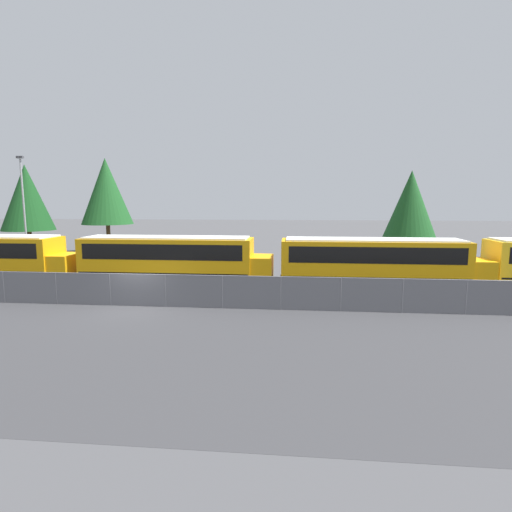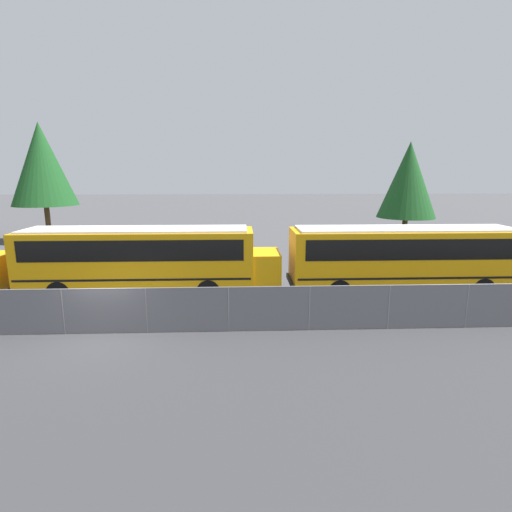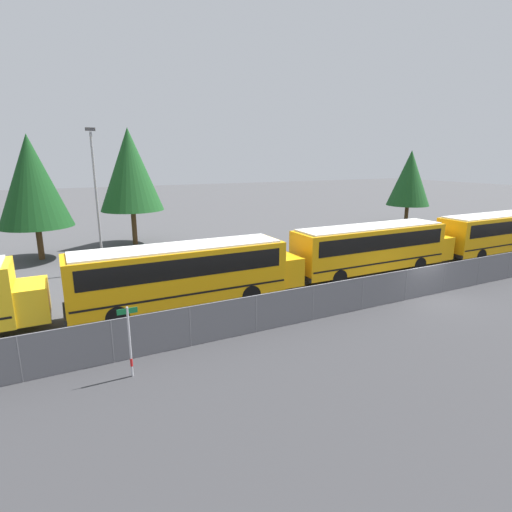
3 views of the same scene
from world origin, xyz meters
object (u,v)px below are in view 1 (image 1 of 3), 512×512
object	(u,v)px
school_bus_2	(172,257)
tree_0	(411,204)
school_bus_3	(376,261)
light_pole	(24,206)
tree_1	(106,191)
tree_2	(27,198)

from	to	relation	value
school_bus_2	tree_0	size ratio (longest dim) A/B	1.46
school_bus_3	school_bus_2	bearing A→B (deg)	178.88
school_bus_2	light_pole	world-z (taller)	light_pole
school_bus_3	light_pole	world-z (taller)	light_pole
tree_0	tree_1	size ratio (longest dim) A/B	0.83
light_pole	school_bus_2	bearing A→B (deg)	-28.42
tree_0	tree_2	world-z (taller)	tree_2
light_pole	tree_1	distance (m)	9.26
school_bus_3	tree_0	xyz separation A→B (m)	(6.04, 15.08, 3.32)
light_pole	tree_2	distance (m)	7.13
school_bus_2	tree_1	distance (m)	21.65
light_pole	tree_1	xyz separation A→B (m)	(3.67, 8.37, 1.48)
tree_1	tree_2	world-z (taller)	tree_1
light_pole	tree_0	world-z (taller)	light_pole
school_bus_2	light_pole	bearing A→B (deg)	151.58
school_bus_2	school_bus_3	distance (m)	12.91
tree_0	tree_1	world-z (taller)	tree_1
light_pole	tree_1	size ratio (longest dim) A/B	0.93
school_bus_3	tree_2	distance (m)	36.33
light_pole	tree_1	world-z (taller)	tree_1
tree_0	tree_1	distance (m)	31.51
school_bus_2	light_pole	distance (m)	18.60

